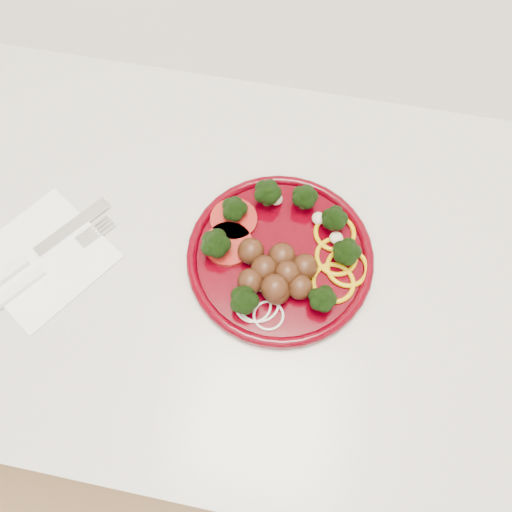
% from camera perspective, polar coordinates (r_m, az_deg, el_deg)
% --- Properties ---
extents(counter, '(2.40, 0.60, 0.90)m').
position_cam_1_polar(counter, '(1.12, -12.19, -7.51)').
color(counter, white).
rests_on(counter, ground).
extents(plate, '(0.25, 0.25, 0.05)m').
position_cam_1_polar(plate, '(0.64, 2.86, 0.18)').
color(plate, '#430008').
rests_on(plate, counter).
extents(napkin, '(0.21, 0.21, 0.00)m').
position_cam_1_polar(napkin, '(0.72, -23.12, -0.21)').
color(napkin, white).
rests_on(napkin, counter).
extents(knife, '(0.14, 0.18, 0.01)m').
position_cam_1_polar(knife, '(0.72, -25.17, -0.68)').
color(knife, silver).
rests_on(knife, napkin).
extents(fork, '(0.12, 0.16, 0.01)m').
position_cam_1_polar(fork, '(0.70, -24.26, -2.36)').
color(fork, white).
rests_on(fork, napkin).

